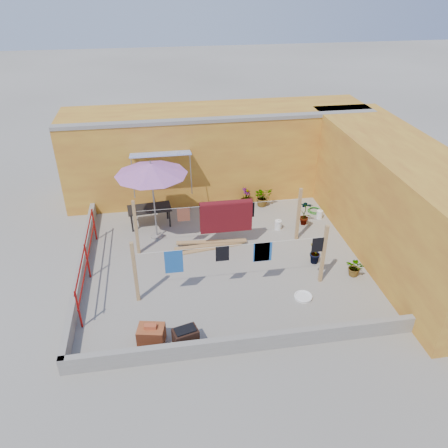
{
  "coord_description": "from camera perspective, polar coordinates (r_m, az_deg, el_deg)",
  "views": [
    {
      "loc": [
        -1.69,
        -10.52,
        7.61
      ],
      "look_at": [
        0.06,
        0.3,
        1.08
      ],
      "focal_mm": 35.0,
      "sensor_mm": 36.0,
      "label": 1
    }
  ],
  "objects": [
    {
      "name": "red_railing",
      "position": [
        12.59,
        -17.52,
        -4.02
      ],
      "size": [
        0.05,
        4.2,
        1.1
      ],
      "color": "#9D120F",
      "rests_on": "ground"
    },
    {
      "name": "patio_umbrella",
      "position": [
        13.24,
        -9.52,
        7.04
      ],
      "size": [
        2.78,
        2.78,
        2.64
      ],
      "color": "gray",
      "rests_on": "ground"
    },
    {
      "name": "white_basin",
      "position": [
        11.9,
        10.31,
        -9.31
      ],
      "size": [
        0.49,
        0.49,
        0.08
      ],
      "color": "white",
      "rests_on": "ground"
    },
    {
      "name": "green_hose",
      "position": [
        15.96,
        11.74,
        1.74
      ],
      "size": [
        0.51,
        0.51,
        0.07
      ],
      "color": "#1E7119",
      "rests_on": "ground"
    },
    {
      "name": "wall_back",
      "position": [
        16.5,
        -0.96,
        9.44
      ],
      "size": [
        11.0,
        3.27,
        3.21
      ],
      "color": "gold",
      "rests_on": "ground"
    },
    {
      "name": "water_jug_a",
      "position": [
        14.63,
        7.08,
        -0.1
      ],
      "size": [
        0.23,
        0.23,
        0.36
      ],
      "color": "white",
      "rests_on": "ground"
    },
    {
      "name": "lumber_pile",
      "position": [
        13.64,
        -1.9,
        -2.79
      ],
      "size": [
        2.36,
        0.64,
        0.14
      ],
      "color": "tan",
      "rests_on": "ground"
    },
    {
      "name": "clothesline_rig",
      "position": [
        13.0,
        0.31,
        0.3
      ],
      "size": [
        5.09,
        2.35,
        1.8
      ],
      "color": "tan",
      "rests_on": "ground"
    },
    {
      "name": "outdoor_table",
      "position": [
        14.74,
        -9.72,
        1.9
      ],
      "size": [
        1.48,
        0.84,
        0.66
      ],
      "color": "black",
      "rests_on": "ground"
    },
    {
      "name": "parapet_front",
      "position": [
        10.27,
        3.24,
        -15.26
      ],
      "size": [
        8.3,
        0.16,
        0.44
      ],
      "primitive_type": "cube",
      "color": "gray",
      "rests_on": "ground"
    },
    {
      "name": "ground",
      "position": [
        13.09,
        -0.06,
        -4.76
      ],
      "size": [
        80.0,
        80.0,
        0.0
      ],
      "primitive_type": "plane",
      "color": "#9E998E",
      "rests_on": "ground"
    },
    {
      "name": "brazier",
      "position": [
        10.38,
        -5.03,
        -14.53
      ],
      "size": [
        0.64,
        0.51,
        0.5
      ],
      "color": "black",
      "rests_on": "ground"
    },
    {
      "name": "plant_back_b",
      "position": [
        15.81,
        2.91,
        3.45
      ],
      "size": [
        0.54,
        0.54,
        0.73
      ],
      "primitive_type": "imported",
      "rotation": [
        0.0,
        0.0,
        1.16
      ],
      "color": "#1B5317",
      "rests_on": "ground"
    },
    {
      "name": "wall_right",
      "position": [
        13.94,
        21.59,
        2.94
      ],
      "size": [
        2.4,
        9.0,
        3.2
      ],
      "primitive_type": "cube",
      "color": "gold",
      "rests_on": "ground"
    },
    {
      "name": "plant_right_b",
      "position": [
        13.04,
        11.77,
        -3.78
      ],
      "size": [
        0.48,
        0.5,
        0.7
      ],
      "primitive_type": "imported",
      "rotation": [
        0.0,
        0.0,
        4.11
      ],
      "color": "#1B5317",
      "rests_on": "ground"
    },
    {
      "name": "plant_back_a",
      "position": [
        15.94,
        5.08,
        3.6
      ],
      "size": [
        0.77,
        0.7,
        0.73
      ],
      "primitive_type": "imported",
      "rotation": [
        0.0,
        0.0,
        0.23
      ],
      "color": "#1B5317",
      "rests_on": "ground"
    },
    {
      "name": "plant_right_c",
      "position": [
        12.88,
        16.77,
        -5.44
      ],
      "size": [
        0.67,
        0.66,
        0.56
      ],
      "primitive_type": "imported",
      "rotation": [
        0.0,
        0.0,
        5.58
      ],
      "color": "#1B5317",
      "rests_on": "ground"
    },
    {
      "name": "plant_right_a",
      "position": [
        14.88,
        10.53,
        1.51
      ],
      "size": [
        0.58,
        0.5,
        0.93
      ],
      "primitive_type": "imported",
      "rotation": [
        0.0,
        0.0,
        2.71
      ],
      "color": "#1B5317",
      "rests_on": "ground"
    },
    {
      "name": "parapet_left",
      "position": [
        13.07,
        -18.09,
        -5.4
      ],
      "size": [
        0.16,
        7.3,
        0.44
      ],
      "primitive_type": "cube",
      "color": "gray",
      "rests_on": "ground"
    },
    {
      "name": "water_jug_b",
      "position": [
        15.51,
        12.38,
        1.24
      ],
      "size": [
        0.21,
        0.21,
        0.33
      ],
      "color": "white",
      "rests_on": "ground"
    },
    {
      "name": "brick_stack",
      "position": [
        10.56,
        -9.47,
        -14.08
      ],
      "size": [
        0.69,
        0.56,
        0.53
      ],
      "color": "#A24625",
      "rests_on": "ground"
    }
  ]
}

